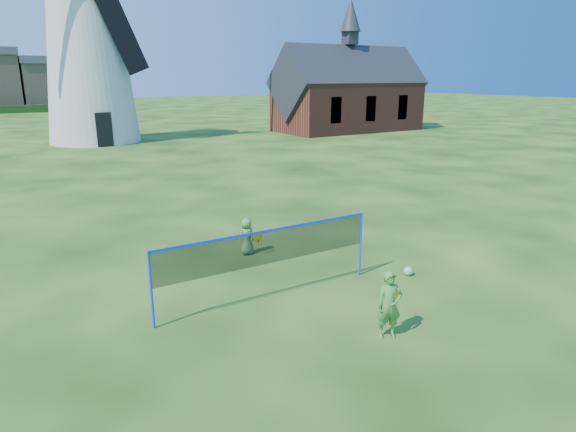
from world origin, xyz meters
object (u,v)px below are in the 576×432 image
at_px(chapel, 348,95).
at_px(player_boy, 247,236).
at_px(badminton_net, 268,248).
at_px(play_ball, 408,271).
at_px(player_girl, 389,305).
at_px(windmill, 87,47).

relative_size(chapel, player_boy, 12.99).
relative_size(badminton_net, play_ball, 22.95).
bearing_deg(player_girl, windmill, 111.27).
xyz_separation_m(player_girl, player_boy, (-0.19, 5.27, -0.14)).
xyz_separation_m(chapel, play_ball, (-19.43, -27.06, -2.96)).
distance_m(chapel, player_boy, 32.47).
bearing_deg(chapel, play_ball, -125.67).
xyz_separation_m(player_boy, play_ball, (2.61, -3.35, -0.39)).
height_order(windmill, chapel, windmill).
xyz_separation_m(windmill, badminton_net, (-2.30, -29.64, -5.46)).
relative_size(chapel, play_ball, 58.56).
height_order(windmill, player_girl, windmill).
distance_m(chapel, badminton_net, 35.01).
distance_m(badminton_net, play_ball, 3.68).
relative_size(badminton_net, player_girl, 3.97).
distance_m(windmill, badminton_net, 30.23).
distance_m(player_boy, play_ball, 4.26).
bearing_deg(windmill, player_boy, -93.05).
relative_size(chapel, badminton_net, 2.55).
height_order(player_girl, play_ball, player_girl).
bearing_deg(chapel, player_girl, -127.01).
distance_m(windmill, player_boy, 27.66).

